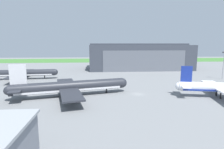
{
  "coord_description": "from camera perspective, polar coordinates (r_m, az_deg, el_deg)",
  "views": [
    {
      "loc": [
        -16.27,
        -75.63,
        20.93
      ],
      "look_at": [
        -9.46,
        15.53,
        5.96
      ],
      "focal_mm": 30.11,
      "sensor_mm": 36.0,
      "label": 1
    }
  ],
  "objects": [
    {
      "name": "airliner_far_right",
      "position": [
        123.69,
        -25.74,
        0.38
      ],
      "size": [
        41.35,
        36.44,
        12.42
      ],
      "color": "#282B33",
      "rests_on": "ground_plane"
    },
    {
      "name": "airliner_near_left",
      "position": [
        77.56,
        -12.48,
        -3.67
      ],
      "size": [
        47.05,
        39.43,
        13.58
      ],
      "color": "#282B33",
      "rests_on": "ground_plane"
    },
    {
      "name": "ground_plane",
      "position": [
        80.15,
        7.63,
        -5.92
      ],
      "size": [
        440.0,
        440.0,
        0.0
      ],
      "primitive_type": "plane",
      "color": "slate"
    },
    {
      "name": "grass_field_strip",
      "position": [
        242.89,
        -0.42,
        4.37
      ],
      "size": [
        440.0,
        56.0,
        0.08
      ],
      "primitive_type": "cube",
      "color": "#417A34",
      "rests_on": "ground_plane"
    },
    {
      "name": "airliner_near_right",
      "position": [
        85.52,
        30.59,
        -3.46
      ],
      "size": [
        35.73,
        29.86,
        12.29
      ],
      "color": "white",
      "rests_on": "ground_plane"
    },
    {
      "name": "maintenance_hangar",
      "position": [
        161.58,
        8.26,
        5.38
      ],
      "size": [
        82.49,
        37.27,
        21.2
      ],
      "color": "#383D47",
      "rests_on": "ground_plane"
    },
    {
      "name": "apron_light_mast",
      "position": [
        129.02,
        30.79,
        3.03
      ],
      "size": [
        2.4,
        0.5,
        16.4
      ],
      "color": "#99999E",
      "rests_on": "ground_plane"
    }
  ]
}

